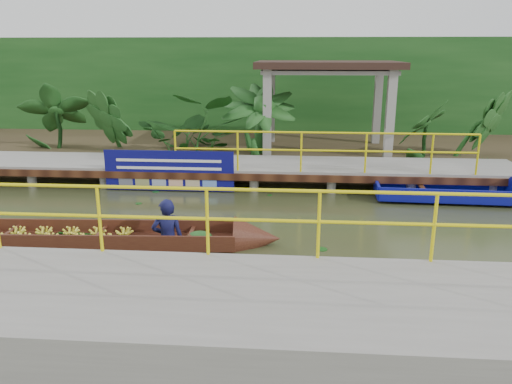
{
  "coord_description": "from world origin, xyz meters",
  "views": [
    {
      "loc": [
        2.03,
        -9.77,
        3.55
      ],
      "look_at": [
        1.23,
        0.5,
        0.6
      ],
      "focal_mm": 35.0,
      "sensor_mm": 36.0,
      "label": 1
    }
  ],
  "objects": [
    {
      "name": "ground",
      "position": [
        0.0,
        0.0,
        0.0
      ],
      "size": [
        80.0,
        80.0,
        0.0
      ],
      "primitive_type": "plane",
      "color": "#2F341A",
      "rests_on": "ground"
    },
    {
      "name": "land_strip",
      "position": [
        0.0,
        7.5,
        0.23
      ],
      "size": [
        30.0,
        8.0,
        0.45
      ],
      "primitive_type": "cube",
      "color": "#2F2317",
      "rests_on": "ground"
    },
    {
      "name": "blue_banner",
      "position": [
        -1.18,
        2.48,
        0.56
      ],
      "size": [
        3.36,
        0.04,
        1.05
      ],
      "color": "#0C0C62",
      "rests_on": "ground"
    },
    {
      "name": "vendor_boat",
      "position": [
        -2.18,
        -1.2,
        0.24
      ],
      "size": [
        8.66,
        1.31,
        1.99
      ],
      "rotation": [
        0.0,
        0.0,
        0.05
      ],
      "color": "#39170F",
      "rests_on": "ground"
    },
    {
      "name": "near_dock",
      "position": [
        1.0,
        -4.2,
        0.3
      ],
      "size": [
        18.0,
        2.4,
        1.73
      ],
      "color": "gray",
      "rests_on": "ground"
    },
    {
      "name": "pavilion",
      "position": [
        3.0,
        6.3,
        2.82
      ],
      "size": [
        4.4,
        3.0,
        3.0
      ],
      "color": "gray",
      "rests_on": "ground"
    },
    {
      "name": "far_dock",
      "position": [
        0.02,
        3.43,
        0.48
      ],
      "size": [
        16.0,
        2.06,
        1.66
      ],
      "color": "gray",
      "rests_on": "ground"
    },
    {
      "name": "foliage_backdrop",
      "position": [
        0.0,
        10.0,
        2.0
      ],
      "size": [
        30.0,
        0.8,
        4.0
      ],
      "primitive_type": "cube",
      "color": "#164516",
      "rests_on": "ground"
    },
    {
      "name": "tropical_plants",
      "position": [
        0.63,
        5.3,
        1.39
      ],
      "size": [
        14.51,
        1.51,
        1.89
      ],
      "color": "#164516",
      "rests_on": "ground"
    },
    {
      "name": "moored_blue_boat",
      "position": [
        6.64,
        2.19,
        0.16
      ],
      "size": [
        3.89,
        1.19,
        0.92
      ],
      "rotation": [
        0.0,
        0.0,
        -0.04
      ],
      "color": "#0B0F82",
      "rests_on": "ground"
    }
  ]
}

